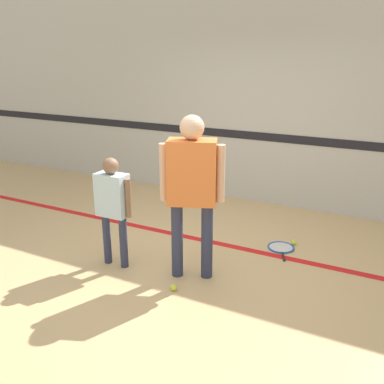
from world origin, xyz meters
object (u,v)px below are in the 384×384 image
Objects in this scene: person_student_left at (113,201)px; tennis_ball_near_instructor at (174,287)px; person_instructor at (192,181)px; tennis_ball_by_spare_racket at (294,242)px; racket_spare_on_floor at (281,248)px.

tennis_ball_near_instructor is (0.83, -0.18, -0.71)m from person_student_left.
tennis_ball_by_spare_racket is (0.75, 1.23, -1.00)m from person_instructor.
person_student_left is at bearing -139.04° from tennis_ball_by_spare_racket.
racket_spare_on_floor is at bearing 36.64° from person_instructor.
person_student_left is 1.10m from tennis_ball_near_instructor.
tennis_ball_near_instructor is at bearing -115.93° from person_instructor.
person_student_left is 2.06m from racket_spare_on_floor.
racket_spare_on_floor is (1.49, 1.21, -0.73)m from person_student_left.
person_student_left is at bearing 168.88° from person_instructor.
person_student_left is 2.24m from tennis_ball_by_spare_racket.
racket_spare_on_floor is 8.10× the size of tennis_ball_by_spare_racket.
racket_spare_on_floor is 1.55m from tennis_ball_near_instructor.
tennis_ball_by_spare_racket is at bearing 36.70° from person_instructor.
tennis_ball_by_spare_racket is (0.11, 0.18, 0.02)m from racket_spare_on_floor.
person_instructor is 3.12× the size of racket_spare_on_floor.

